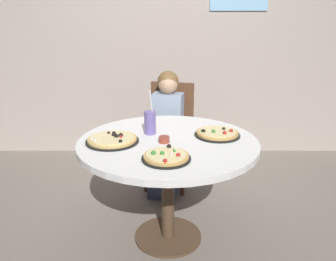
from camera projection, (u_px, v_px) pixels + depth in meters
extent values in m
plane|color=slate|center=(168.00, 237.00, 2.49)|extent=(8.00, 8.00, 0.00)
cube|color=#A8998E|center=(168.00, 24.00, 3.70)|extent=(5.20, 0.12, 2.90)
cylinder|color=white|center=(168.00, 143.00, 2.26)|extent=(1.19, 1.19, 0.04)
cylinder|color=#4C3826|center=(168.00, 192.00, 2.38)|extent=(0.09, 0.09, 0.69)
cylinder|color=#4C3826|center=(168.00, 236.00, 2.49)|extent=(0.48, 0.48, 0.02)
cube|color=brown|center=(168.00, 142.00, 3.14)|extent=(0.48, 0.48, 0.04)
cube|color=brown|center=(172.00, 110.00, 3.23)|extent=(0.40, 0.13, 0.52)
cylinder|color=brown|center=(145.00, 170.00, 3.09)|extent=(0.04, 0.04, 0.41)
cylinder|color=brown|center=(183.00, 174.00, 3.02)|extent=(0.04, 0.04, 0.41)
cylinder|color=brown|center=(155.00, 156.00, 3.41)|extent=(0.04, 0.04, 0.41)
cylinder|color=brown|center=(189.00, 159.00, 3.33)|extent=(0.04, 0.04, 0.41)
cube|color=#3F4766|center=(165.00, 170.00, 3.06)|extent=(0.31, 0.37, 0.45)
cube|color=#8C9EB7|center=(168.00, 118.00, 3.05)|extent=(0.29, 0.21, 0.44)
sphere|color=tan|center=(168.00, 84.00, 2.95)|extent=(0.17, 0.17, 0.17)
sphere|color=brown|center=(169.00, 82.00, 2.96)|extent=(0.18, 0.18, 0.18)
cylinder|color=black|center=(217.00, 135.00, 2.34)|extent=(0.31, 0.31, 0.01)
cylinder|color=tan|center=(217.00, 133.00, 2.34)|extent=(0.29, 0.29, 0.02)
cylinder|color=beige|center=(217.00, 131.00, 2.33)|extent=(0.25, 0.25, 0.01)
sphere|color=#B2231E|center=(224.00, 134.00, 2.27)|extent=(0.02, 0.02, 0.02)
sphere|color=#387F33|center=(213.00, 131.00, 2.31)|extent=(0.03, 0.03, 0.03)
sphere|color=#B2231E|center=(225.00, 133.00, 2.28)|extent=(0.03, 0.03, 0.03)
sphere|color=#B2231E|center=(231.00, 131.00, 2.32)|extent=(0.03, 0.03, 0.03)
sphere|color=black|center=(203.00, 131.00, 2.31)|extent=(0.03, 0.03, 0.03)
sphere|color=black|center=(224.00, 129.00, 2.36)|extent=(0.02, 0.02, 0.02)
sphere|color=#387F33|center=(202.00, 131.00, 2.32)|extent=(0.02, 0.02, 0.02)
sphere|color=beige|center=(230.00, 130.00, 2.33)|extent=(0.02, 0.02, 0.02)
cylinder|color=black|center=(166.00, 158.00, 1.95)|extent=(0.28, 0.28, 0.01)
cylinder|color=tan|center=(166.00, 156.00, 1.94)|extent=(0.26, 0.26, 0.02)
cylinder|color=beige|center=(166.00, 154.00, 1.94)|extent=(0.23, 0.23, 0.01)
sphere|color=#B2231E|center=(165.00, 161.00, 1.83)|extent=(0.02, 0.02, 0.02)
sphere|color=beige|center=(175.00, 149.00, 2.00)|extent=(0.03, 0.03, 0.03)
sphere|color=#387F33|center=(162.00, 153.00, 1.93)|extent=(0.03, 0.03, 0.03)
sphere|color=black|center=(169.00, 146.00, 2.04)|extent=(0.03, 0.03, 0.03)
sphere|color=#B2231E|center=(178.00, 155.00, 1.91)|extent=(0.03, 0.03, 0.03)
sphere|color=#387F33|center=(175.00, 151.00, 1.97)|extent=(0.02, 0.02, 0.02)
sphere|color=#387F33|center=(153.00, 153.00, 1.94)|extent=(0.03, 0.03, 0.03)
sphere|color=beige|center=(171.00, 154.00, 1.92)|extent=(0.02, 0.02, 0.02)
cylinder|color=black|center=(112.00, 141.00, 2.22)|extent=(0.34, 0.34, 0.01)
cylinder|color=#D8B266|center=(112.00, 139.00, 2.22)|extent=(0.32, 0.32, 0.02)
cylinder|color=beige|center=(112.00, 138.00, 2.21)|extent=(0.28, 0.28, 0.01)
sphere|color=black|center=(109.00, 133.00, 2.28)|extent=(0.02, 0.02, 0.02)
sphere|color=black|center=(120.00, 141.00, 2.12)|extent=(0.02, 0.02, 0.02)
sphere|color=black|center=(113.00, 135.00, 2.24)|extent=(0.02, 0.02, 0.02)
sphere|color=beige|center=(95.00, 140.00, 2.13)|extent=(0.03, 0.03, 0.03)
sphere|color=black|center=(121.00, 135.00, 2.23)|extent=(0.03, 0.03, 0.03)
sphere|color=black|center=(116.00, 136.00, 2.21)|extent=(0.03, 0.03, 0.03)
sphere|color=black|center=(114.00, 133.00, 2.27)|extent=(0.03, 0.03, 0.03)
sphere|color=#B2231E|center=(121.00, 137.00, 2.21)|extent=(0.02, 0.02, 0.02)
sphere|color=beige|center=(92.00, 139.00, 2.17)|extent=(0.02, 0.02, 0.02)
cylinder|color=#6659A5|center=(150.00, 123.00, 2.36)|extent=(0.08, 0.08, 0.16)
cylinder|color=white|center=(151.00, 106.00, 2.32)|extent=(0.03, 0.02, 0.22)
cylinder|color=brown|center=(164.00, 139.00, 2.21)|extent=(0.07, 0.07, 0.04)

